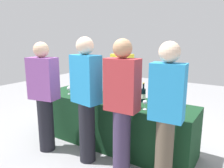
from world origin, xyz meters
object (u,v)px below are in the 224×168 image
Objects in this scene: wine_glass_3 at (145,103)px; guest_1 at (86,96)px; wine_bottle_6 at (176,99)px; wine_bottle_3 at (110,91)px; menu_board at (90,99)px; wine_bottle_4 at (125,93)px; wine_glass_4 at (164,102)px; wine_glass_1 at (84,89)px; guest_3 at (166,111)px; wine_glass_2 at (138,101)px; wine_bottle_2 at (107,88)px; guest_2 at (122,104)px; wine_glass_0 at (69,89)px; wine_bottle_1 at (91,88)px; wine_bottle_0 at (87,85)px; guest_0 at (44,94)px; wine_bottle_5 at (143,95)px; server_pouring at (122,83)px.

guest_1 reaches higher than wine_glass_3.
wine_bottle_3 is at bearing -176.61° from wine_bottle_6.
wine_bottle_4 is at bearing -20.12° from menu_board.
menu_board is at bearing 150.42° from wine_glass_3.
wine_glass_4 is 0.08× the size of guest_1.
guest_3 is (1.63, -0.52, 0.06)m from wine_glass_1.
wine_bottle_4 is 0.54m from wine_glass_3.
wine_bottle_6 is at bearing 40.81° from wine_glass_2.
wine_bottle_2 is 0.40m from wine_glass_1.
wine_bottle_2 is at bearing 113.78° from guest_1.
wine_bottle_2 is 2.37× the size of wine_glass_2.
menu_board is at bearing 144.53° from wine_bottle_2.
wine_glass_1 is 1.06× the size of wine_glass_3.
wine_glass_1 is at bearing 142.88° from guest_1.
wine_bottle_3 is 1.01m from wine_glass_4.
guest_2 reaches higher than wine_bottle_3.
wine_glass_3 is (0.10, -0.00, -0.00)m from wine_glass_2.
menu_board is (-0.59, 0.89, -0.47)m from wine_glass_1.
wine_glass_3 is at bearing -5.87° from wine_glass_1.
wine_glass_0 is at bearing -151.72° from wine_bottle_2.
wine_bottle_1 is 2.18× the size of wine_glass_0.
wine_bottle_3 is at bearing 1.63° from wine_bottle_1.
wine_glass_1 is at bearing 173.65° from wine_glass_2.
wine_bottle_2 is 0.40× the size of menu_board.
wine_bottle_0 is at bearing 116.00° from wine_glass_1.
wine_bottle_2 is (0.44, -0.01, 0.01)m from wine_bottle_0.
wine_glass_1 is 0.69m from guest_0.
guest_0 is 1.31m from guest_2.
wine_bottle_6 reaches higher than wine_glass_1.
wine_bottle_3 is 0.17× the size of guest_3.
wine_bottle_4 reaches higher than wine_bottle_5.
wine_glass_2 is at bearing 11.21° from guest_0.
wine_bottle_6 is 0.25m from wine_glass_4.
wine_bottle_6 is 2.08× the size of wine_glass_4.
guest_2 is (0.76, -0.78, 0.05)m from wine_bottle_2.
wine_bottle_2 reaches higher than wine_glass_2.
guest_1 is at bearing -76.03° from wine_bottle_2.
wine_bottle_2 is at bearing 48.24° from guest_0.
guest_2 is (0.05, -0.73, 0.06)m from wine_bottle_5.
wine_glass_4 is at bearing 146.88° from server_pouring.
wine_bottle_0 is at bearing 138.20° from guest_1.
wine_bottle_3 is 0.17× the size of guest_2.
wine_bottle_0 is 0.65m from server_pouring.
wine_bottle_1 is 0.17× the size of guest_2.
wine_bottle_4 reaches higher than menu_board.
wine_bottle_5 is 0.83m from server_pouring.
wine_bottle_2 is 0.86m from wine_glass_2.
wine_bottle_2 is 0.82m from guest_1.
guest_3 is at bearing -49.59° from wine_bottle_5.
server_pouring is 1.24m from guest_1.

